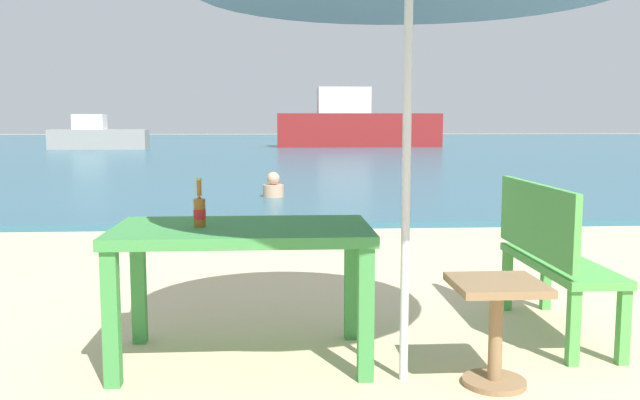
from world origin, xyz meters
The scene contains 9 objects.
ground_plane centered at (0.00, 0.00, 0.00)m, with size 120.00×120.00×0.00m, color beige.
sea_water centered at (0.00, 30.00, 0.04)m, with size 120.00×50.00×0.08m, color #2D6075.
picnic_table_green centered at (-1.17, 0.48, 0.65)m, with size 1.40×0.80×0.76m.
beer_bottle_amber centered at (-1.40, 0.46, 0.85)m, with size 0.07×0.07×0.26m.
side_table_wood centered at (0.11, 0.04, 0.35)m, with size 0.44×0.44×0.54m.
bench_green_left centered at (0.70, 0.83, 0.54)m, with size 0.37×1.20×0.95m.
swimmer_person centered at (-1.04, 7.85, 0.24)m, with size 0.34×0.34×0.41m.
boat_barge centered at (-8.60, 26.33, 0.61)m, with size 4.06×1.11×1.48m.
boat_sailboat centered at (2.68, 28.29, 1.06)m, with size 7.49×2.04×2.72m.
Camera 1 is at (-0.98, -3.22, 1.34)m, focal length 38.15 mm.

